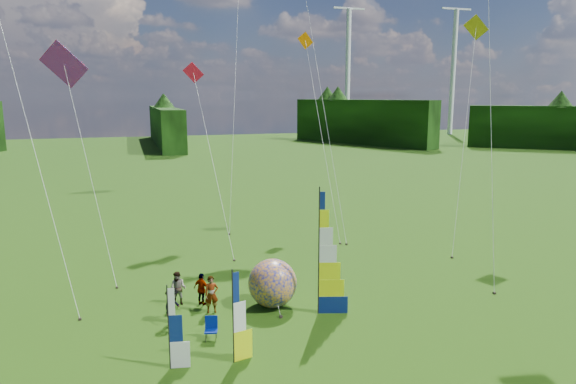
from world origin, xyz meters
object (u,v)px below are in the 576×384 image
object	(u,v)px
side_banner_left	(233,318)
kite_whale	(317,56)
spectator_c	(172,305)
camp_chair	(211,329)
bol_inflatable	(272,283)
spectator_d	(202,289)
spectator_a	(212,294)
feather_banner_main	(319,254)
spectator_b	(178,288)
side_banner_far	(169,329)

from	to	relation	value
side_banner_left	kite_whale	size ratio (longest dim) A/B	0.14
spectator_c	camp_chair	world-z (taller)	spectator_c
bol_inflatable	kite_whale	xyz separation A→B (m)	(7.49, 14.45, 11.13)
side_banner_left	spectator_d	bearing A→B (deg)	79.95
side_banner_left	camp_chair	world-z (taller)	side_banner_left
side_banner_left	camp_chair	bearing A→B (deg)	91.04
side_banner_left	spectator_c	world-z (taller)	side_banner_left
side_banner_left	spectator_c	size ratio (longest dim) A/B	2.21
spectator_a	spectator_c	size ratio (longest dim) A/B	1.09
spectator_d	kite_whale	xyz separation A→B (m)	(10.54, 13.35, 11.48)
camp_chair	bol_inflatable	bearing A→B (deg)	51.61
side_banner_left	spectator_d	size ratio (longest dim) A/B	2.24
feather_banner_main	spectator_b	bearing A→B (deg)	169.56
spectator_c	camp_chair	bearing A→B (deg)	-114.65
feather_banner_main	spectator_a	distance (m)	5.07
side_banner_far	spectator_d	size ratio (longest dim) A/B	1.98
side_banner_left	spectator_a	world-z (taller)	side_banner_left
spectator_b	kite_whale	size ratio (longest dim) A/B	0.06
spectator_b	kite_whale	bearing A→B (deg)	75.54
feather_banner_main	side_banner_left	size ratio (longest dim) A/B	1.62
camp_chair	kite_whale	bearing A→B (deg)	71.40
feather_banner_main	spectator_b	distance (m)	6.73
spectator_a	spectator_c	xyz separation A→B (m)	(-1.74, -0.53, -0.07)
side_banner_far	spectator_b	world-z (taller)	side_banner_far
spectator_b	kite_whale	distance (m)	20.83
side_banner_far	spectator_b	xyz separation A→B (m)	(0.84, 5.65, -0.71)
feather_banner_main	kite_whale	world-z (taller)	kite_whale
feather_banner_main	side_banner_left	bearing A→B (deg)	-129.31
bol_inflatable	spectator_b	distance (m)	4.34
side_banner_left	bol_inflatable	distance (m)	5.23
feather_banner_main	spectator_c	xyz separation A→B (m)	(-6.19, 1.01, -1.97)
side_banner_left	feather_banner_main	bearing A→B (deg)	21.10
spectator_d	spectator_b	bearing A→B (deg)	28.61
kite_whale	side_banner_left	bearing A→B (deg)	-107.39
spectator_d	feather_banner_main	bearing A→B (deg)	-159.62
feather_banner_main	spectator_d	size ratio (longest dim) A/B	3.62
spectator_d	spectator_a	bearing A→B (deg)	155.47
feather_banner_main	side_banner_left	xyz separation A→B (m)	(-4.39, -3.05, -1.04)
feather_banner_main	kite_whale	xyz separation A→B (m)	(5.80, 15.84, 9.50)
side_banner_left	kite_whale	distance (m)	23.92
spectator_c	spectator_d	world-z (taller)	spectator_c
spectator_a	camp_chair	bearing A→B (deg)	-97.34
feather_banner_main	spectator_d	xyz separation A→B (m)	(-4.74, 2.49, -1.98)
feather_banner_main	spectator_a	world-z (taller)	feather_banner_main
spectator_c	spectator_d	bearing A→B (deg)	-10.24
spectator_d	side_banner_left	bearing A→B (deg)	141.75
spectator_a	spectator_d	size ratio (longest dim) A/B	1.10
side_banner_far	spectator_b	distance (m)	5.76
bol_inflatable	spectator_c	distance (m)	4.52
bol_inflatable	spectator_d	bearing A→B (deg)	160.11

